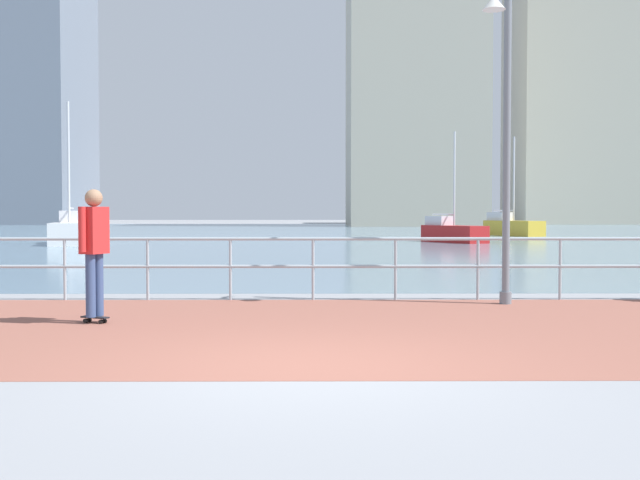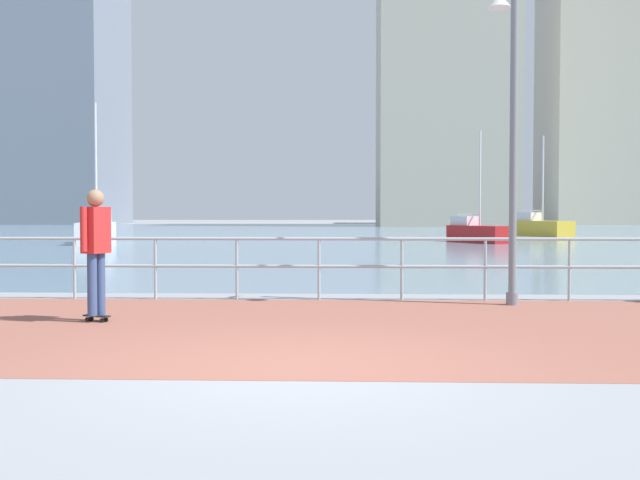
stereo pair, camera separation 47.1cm
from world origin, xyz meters
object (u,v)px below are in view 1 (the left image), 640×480
skateboarder (94,242)px  sailboat_red (512,226)px  lamppost (503,114)px  sailboat_white (452,232)px  sailboat_yellow (70,231)px

skateboarder → sailboat_red: 41.97m
lamppost → sailboat_white: bearing=81.4°
skateboarder → sailboat_white: bearing=70.6°
sailboat_yellow → sailboat_white: bearing=6.7°
sailboat_red → lamppost: bearing=-104.8°
lamppost → sailboat_red: bearing=75.2°
sailboat_white → sailboat_red: sailboat_red is taller
sailboat_white → sailboat_red: size_ratio=0.87×
skateboarder → sailboat_yellow: size_ratio=0.27×
skateboarder → sailboat_red: (15.71, 38.91, -0.48)m
sailboat_white → lamppost: bearing=-98.6°
skateboarder → sailboat_yellow: (-8.58, 25.76, -0.45)m
lamppost → sailboat_white: (3.91, 25.97, -2.53)m
sailboat_yellow → sailboat_white: size_ratio=1.21×
sailboat_white → sailboat_yellow: bearing=-173.3°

